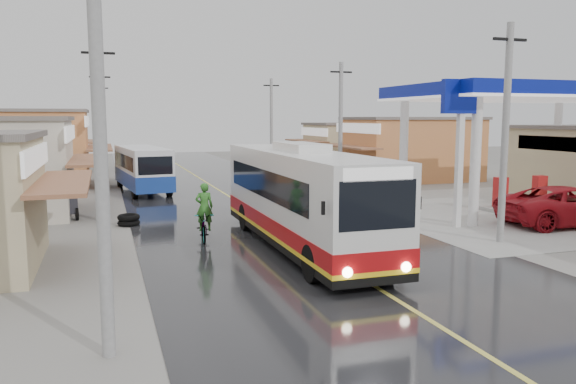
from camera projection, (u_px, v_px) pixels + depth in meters
name	position (u px, v px, depth m)	size (l,w,h in m)	color
ground	(326.00, 257.00, 18.80)	(120.00, 120.00, 0.00)	slate
road	(230.00, 197.00, 32.92)	(12.00, 90.00, 0.02)	black
centre_line	(230.00, 197.00, 32.92)	(0.15, 90.00, 0.01)	#D8CC4C
shopfronts_right	(478.00, 193.00, 34.74)	(11.00, 44.00, 4.80)	beige
utility_poles_left	(105.00, 200.00, 31.70)	(1.60, 50.00, 8.00)	gray
utility_poles_right	(340.00, 192.00, 35.09)	(1.60, 36.00, 8.00)	gray
coach_bus	(300.00, 198.00, 19.89)	(2.84, 11.97, 3.73)	silver
second_bus	(142.00, 168.00, 35.24)	(3.17, 8.59, 2.78)	silver
jeepney	(570.00, 206.00, 24.18)	(2.83, 6.13, 1.70)	#A6101A
cyclist	(204.00, 222.00, 21.17)	(0.94, 2.14, 2.23)	black
tricycle_near	(60.00, 198.00, 25.91)	(1.72, 2.23, 1.70)	#26262D
tyre_stack	(129.00, 220.00, 24.23)	(0.96, 0.96, 0.49)	black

